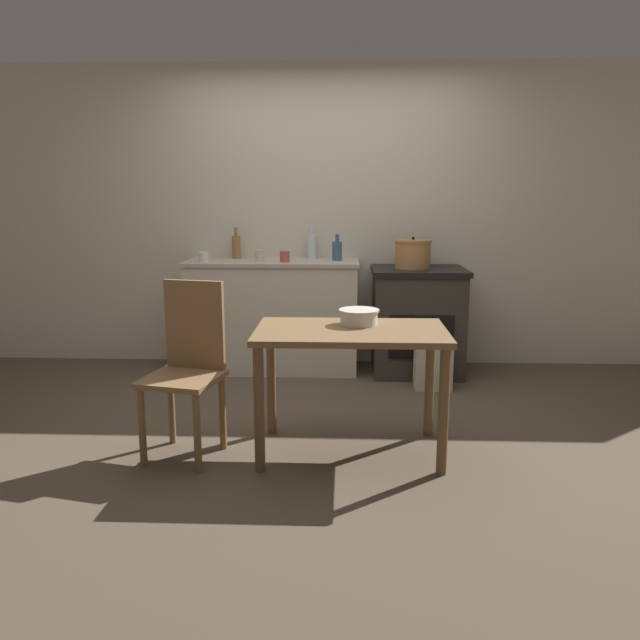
{
  "coord_description": "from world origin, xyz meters",
  "views": [
    {
      "loc": [
        0.17,
        -3.86,
        1.47
      ],
      "look_at": [
        0.0,
        0.42,
        0.6
      ],
      "focal_mm": 35.0,
      "sensor_mm": 36.0,
      "label": 1
    }
  ],
  "objects_px": {
    "work_table": "(351,349)",
    "chair": "(188,364)",
    "mixing_bowl_large": "(359,316)",
    "bottle_mid_left": "(337,250)",
    "stock_pot": "(413,254)",
    "cup_center_left": "(285,257)",
    "cup_center_right": "(203,257)",
    "bottle_left": "(312,246)",
    "bottle_far_left": "(236,246)",
    "cup_center": "(259,256)",
    "flour_sack": "(433,366)",
    "stove": "(417,320)"
  },
  "relations": [
    {
      "from": "mixing_bowl_large",
      "to": "bottle_far_left",
      "type": "bearing_deg",
      "value": 119.67
    },
    {
      "from": "chair",
      "to": "bottle_left",
      "type": "height_order",
      "value": "bottle_left"
    },
    {
      "from": "chair",
      "to": "cup_center",
      "type": "relative_size",
      "value": 10.19
    },
    {
      "from": "bottle_mid_left",
      "to": "flour_sack",
      "type": "bearing_deg",
      "value": -35.45
    },
    {
      "from": "work_table",
      "to": "bottle_left",
      "type": "relative_size",
      "value": 3.79
    },
    {
      "from": "bottle_left",
      "to": "bottle_mid_left",
      "type": "relative_size",
      "value": 1.31
    },
    {
      "from": "cup_center",
      "to": "mixing_bowl_large",
      "type": "bearing_deg",
      "value": -62.63
    },
    {
      "from": "work_table",
      "to": "bottle_far_left",
      "type": "relative_size",
      "value": 4.03
    },
    {
      "from": "stove",
      "to": "cup_center",
      "type": "distance_m",
      "value": 1.41
    },
    {
      "from": "bottle_mid_left",
      "to": "chair",
      "type": "bearing_deg",
      "value": -114.49
    },
    {
      "from": "stock_pot",
      "to": "bottle_mid_left",
      "type": "relative_size",
      "value": 1.4
    },
    {
      "from": "cup_center_left",
      "to": "cup_center",
      "type": "xyz_separation_m",
      "value": [
        -0.21,
        0.02,
        0.0
      ]
    },
    {
      "from": "cup_center",
      "to": "work_table",
      "type": "bearing_deg",
      "value": -65.77
    },
    {
      "from": "flour_sack",
      "to": "stock_pot",
      "type": "height_order",
      "value": "stock_pot"
    },
    {
      "from": "chair",
      "to": "cup_center",
      "type": "xyz_separation_m",
      "value": [
        0.18,
        1.67,
        0.46
      ]
    },
    {
      "from": "stock_pot",
      "to": "bottle_mid_left",
      "type": "distance_m",
      "value": 0.62
    },
    {
      "from": "cup_center_right",
      "to": "cup_center_left",
      "type": "bearing_deg",
      "value": 4.86
    },
    {
      "from": "work_table",
      "to": "cup_center_left",
      "type": "height_order",
      "value": "cup_center_left"
    },
    {
      "from": "bottle_left",
      "to": "cup_center_left",
      "type": "distance_m",
      "value": 0.35
    },
    {
      "from": "cup_center_left",
      "to": "bottle_mid_left",
      "type": "bearing_deg",
      "value": 18.81
    },
    {
      "from": "mixing_bowl_large",
      "to": "bottle_mid_left",
      "type": "bearing_deg",
      "value": 95.22
    },
    {
      "from": "work_table",
      "to": "flour_sack",
      "type": "xyz_separation_m",
      "value": [
        0.64,
        1.23,
        -0.44
      ]
    },
    {
      "from": "stove",
      "to": "flour_sack",
      "type": "height_order",
      "value": "stove"
    },
    {
      "from": "mixing_bowl_large",
      "to": "chair",
      "type": "bearing_deg",
      "value": -170.78
    },
    {
      "from": "mixing_bowl_large",
      "to": "cup_center_right",
      "type": "bearing_deg",
      "value": 130.32
    },
    {
      "from": "stock_pot",
      "to": "bottle_far_left",
      "type": "bearing_deg",
      "value": 171.38
    },
    {
      "from": "work_table",
      "to": "flour_sack",
      "type": "height_order",
      "value": "work_table"
    },
    {
      "from": "stock_pot",
      "to": "cup_center_left",
      "type": "xyz_separation_m",
      "value": [
        -1.04,
        -0.06,
        -0.02
      ]
    },
    {
      "from": "cup_center_left",
      "to": "bottle_left",
      "type": "bearing_deg",
      "value": 53.58
    },
    {
      "from": "cup_center_left",
      "to": "cup_center",
      "type": "height_order",
      "value": "cup_center"
    },
    {
      "from": "cup_center_right",
      "to": "mixing_bowl_large",
      "type": "bearing_deg",
      "value": -49.68
    },
    {
      "from": "stock_pot",
      "to": "bottle_mid_left",
      "type": "bearing_deg",
      "value": 172.05
    },
    {
      "from": "stock_pot",
      "to": "chair",
      "type": "bearing_deg",
      "value": -129.95
    },
    {
      "from": "chair",
      "to": "bottle_far_left",
      "type": "distance_m",
      "value": 2.0
    },
    {
      "from": "bottle_far_left",
      "to": "mixing_bowl_large",
      "type": "bearing_deg",
      "value": -60.33
    },
    {
      "from": "bottle_far_left",
      "to": "cup_center_left",
      "type": "xyz_separation_m",
      "value": [
        0.44,
        -0.28,
        -0.06
      ]
    },
    {
      "from": "stove",
      "to": "work_table",
      "type": "distance_m",
      "value": 1.79
    },
    {
      "from": "work_table",
      "to": "chair",
      "type": "distance_m",
      "value": 0.93
    },
    {
      "from": "work_table",
      "to": "bottle_mid_left",
      "type": "distance_m",
      "value": 1.81
    },
    {
      "from": "work_table",
      "to": "cup_center",
      "type": "height_order",
      "value": "cup_center"
    },
    {
      "from": "mixing_bowl_large",
      "to": "bottle_mid_left",
      "type": "relative_size",
      "value": 1.09
    },
    {
      "from": "work_table",
      "to": "bottle_far_left",
      "type": "bearing_deg",
      "value": 116.94
    },
    {
      "from": "bottle_left",
      "to": "bottle_mid_left",
      "type": "xyz_separation_m",
      "value": [
        0.22,
        -0.13,
        -0.03
      ]
    },
    {
      "from": "stove",
      "to": "bottle_left",
      "type": "distance_m",
      "value": 1.09
    },
    {
      "from": "stove",
      "to": "stock_pot",
      "type": "relative_size",
      "value": 2.92
    },
    {
      "from": "flour_sack",
      "to": "stock_pot",
      "type": "distance_m",
      "value": 0.94
    },
    {
      "from": "mixing_bowl_large",
      "to": "bottle_left",
      "type": "xyz_separation_m",
      "value": [
        -0.37,
        1.78,
        0.26
      ]
    },
    {
      "from": "stove",
      "to": "stock_pot",
      "type": "distance_m",
      "value": 0.56
    },
    {
      "from": "bottle_left",
      "to": "cup_center_right",
      "type": "relative_size",
      "value": 3.32
    },
    {
      "from": "bottle_left",
      "to": "flour_sack",
      "type": "bearing_deg",
      "value": -34.66
    }
  ]
}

